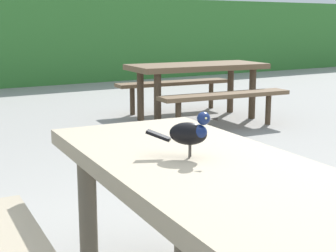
{
  "coord_description": "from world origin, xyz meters",
  "views": [
    {
      "loc": [
        -1.41,
        -1.6,
        1.26
      ],
      "look_at": [
        -0.34,
        0.13,
        0.84
      ],
      "focal_mm": 53.57,
      "sensor_mm": 36.0,
      "label": 1
    }
  ],
  "objects": [
    {
      "name": "picnic_table_foreground",
      "position": [
        -0.32,
        -0.15,
        0.56
      ],
      "size": [
        1.82,
        1.86,
        0.74
      ],
      "color": "gray",
      "rests_on": "ground"
    },
    {
      "name": "bird_grackle",
      "position": [
        -0.33,
        -0.02,
        0.84
      ],
      "size": [
        0.22,
        0.22,
        0.18
      ],
      "color": "black",
      "rests_on": "picnic_table_foreground"
    },
    {
      "name": "picnic_table_mid_right",
      "position": [
        2.39,
        3.8,
        0.56
      ],
      "size": [
        1.87,
        1.84,
        0.74
      ],
      "color": "brown",
      "rests_on": "ground"
    }
  ]
}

